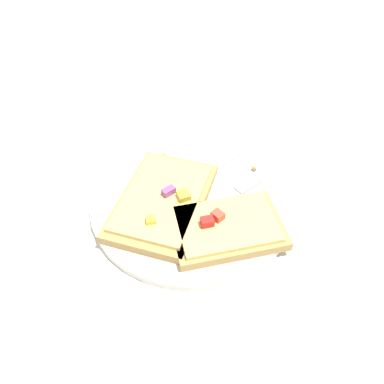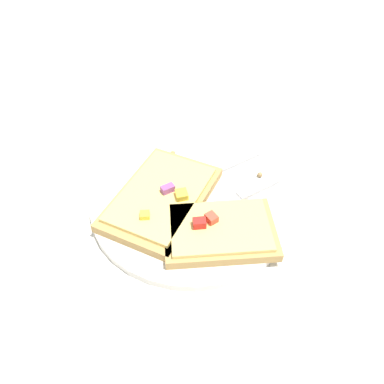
{
  "view_description": "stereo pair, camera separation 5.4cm",
  "coord_description": "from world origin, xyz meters",
  "views": [
    {
      "loc": [
        -0.35,
        0.14,
        0.42
      ],
      "look_at": [
        0.0,
        0.0,
        0.02
      ],
      "focal_mm": 35.0,
      "sensor_mm": 36.0,
      "label": 1
    },
    {
      "loc": [
        -0.37,
        0.08,
        0.42
      ],
      "look_at": [
        0.0,
        0.0,
        0.02
      ],
      "focal_mm": 35.0,
      "sensor_mm": 36.0,
      "label": 2
    }
  ],
  "objects": [
    {
      "name": "pizza_slice_main",
      "position": [
        -0.0,
        0.05,
        0.02
      ],
      "size": [
        0.21,
        0.2,
        0.03
      ],
      "rotation": [
        0.0,
        0.0,
        2.48
      ],
      "color": "tan",
      "rests_on": "plate"
    },
    {
      "name": "crumb_scatter",
      "position": [
        0.02,
        0.01,
        0.02
      ],
      "size": [
        0.12,
        0.2,
        0.01
      ],
      "color": "tan",
      "rests_on": "plate"
    },
    {
      "name": "plate",
      "position": [
        0.0,
        0.0,
        0.01
      ],
      "size": [
        0.3,
        0.3,
        0.01
      ],
      "color": "silver",
      "rests_on": "ground"
    },
    {
      "name": "ground_plane",
      "position": [
        0.0,
        0.0,
        0.0
      ],
      "size": [
        4.0,
        4.0,
        0.0
      ],
      "primitive_type": "plane",
      "color": "beige"
    },
    {
      "name": "fork",
      "position": [
        0.03,
        -0.01,
        0.01
      ],
      "size": [
        0.09,
        0.22,
        0.01
      ],
      "rotation": [
        0.0,
        0.0,
        8.19
      ],
      "color": "#B7B7BC",
      "rests_on": "plate"
    },
    {
      "name": "knife",
      "position": [
        -0.02,
        -0.06,
        0.01
      ],
      "size": [
        0.08,
        0.19,
        0.01
      ],
      "rotation": [
        0.0,
        0.0,
        8.19
      ],
      "color": "#B7B7BC",
      "rests_on": "plate"
    },
    {
      "name": "pizza_slice_corner",
      "position": [
        -0.08,
        -0.02,
        0.02
      ],
      "size": [
        0.12,
        0.16,
        0.03
      ],
      "rotation": [
        0.0,
        0.0,
        4.57
      ],
      "color": "tan",
      "rests_on": "plate"
    }
  ]
}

